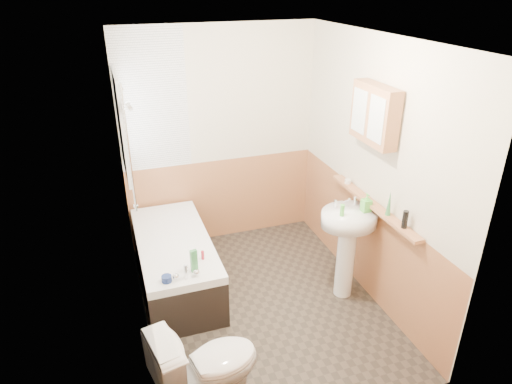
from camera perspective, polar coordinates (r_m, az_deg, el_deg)
floor at (r=4.64m, az=0.61°, el=-13.71°), size 2.80×2.80×0.00m
ceiling at (r=3.62m, az=0.81°, el=18.65°), size 2.80×2.80×0.00m
wall_back at (r=5.22m, az=-4.49°, el=6.64°), size 2.20×0.02×2.50m
wall_front at (r=2.86m, az=10.32°, el=-11.01°), size 2.20×0.02×2.50m
wall_left at (r=3.78m, az=-15.39°, el=-1.90°), size 0.02×2.80×2.50m
wall_right at (r=4.43m, az=14.37°, el=2.37°), size 0.02×2.80×2.50m
wainscot_right at (r=4.76m, az=13.18°, el=-6.00°), size 0.01×2.80×1.00m
wainscot_front at (r=3.37m, az=9.07°, el=-21.12°), size 2.20×0.01×1.00m
wainscot_back at (r=5.49m, az=-4.17°, el=-0.85°), size 2.20×0.01×1.00m
tile_cladding_left at (r=3.78m, az=-15.06°, el=-1.85°), size 0.01×2.80×2.50m
tile_return_back at (r=4.94m, az=-12.93°, el=11.03°), size 0.75×0.01×1.50m
window at (r=4.52m, az=-16.39°, el=8.01°), size 0.03×0.79×0.99m
bathtub at (r=4.77m, az=-10.05°, el=-8.55°), size 0.70×1.57×0.70m
shower_riser at (r=4.09m, az=-15.60°, el=6.29°), size 0.10×0.08×1.18m
toilet at (r=3.52m, az=-6.10°, el=-21.07°), size 0.86×0.59×0.77m
sink at (r=4.47m, az=11.39°, el=-5.42°), size 0.55×0.44×1.06m
pine_shelf at (r=4.37m, az=14.40°, el=-1.56°), size 0.10×1.39×0.03m
medicine_cabinet at (r=4.14m, az=14.59°, el=9.38°), size 0.14×0.57×0.51m
foam_can at (r=3.99m, az=18.13°, el=-3.28°), size 0.06×0.06×0.16m
green_bottle at (r=4.14m, az=16.32°, el=-1.34°), size 0.06×0.06×0.23m
black_jar at (r=4.72m, az=11.40°, el=1.31°), size 0.07×0.07×0.04m
soap_bottle at (r=4.35m, az=13.58°, el=-1.87°), size 0.08×0.18×0.08m
clear_bottle at (r=4.22m, az=10.73°, el=-2.26°), size 0.05×0.05×0.11m
blue_gel at (r=4.08m, az=-7.76°, el=-8.53°), size 0.07×0.05×0.22m
cream_jar at (r=4.04m, az=-11.11°, el=-10.60°), size 0.09×0.09×0.06m
orange_bottle at (r=4.27m, az=-6.68°, el=-7.84°), size 0.03×0.03×0.09m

